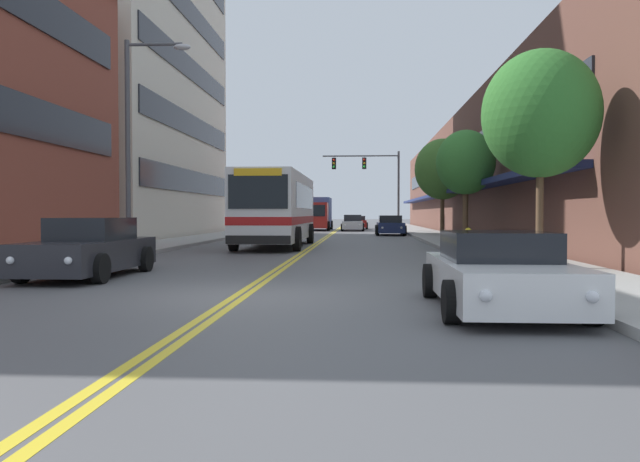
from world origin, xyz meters
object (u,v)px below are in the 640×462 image
car_navy_parked_right_mid (390,226)px  street_lamp_left_near (137,129)px  box_truck (317,213)px  street_tree_right_near (541,114)px  street_tree_right_far (442,169)px  car_slate_blue_parked_left_mid (264,227)px  fire_hydrant (468,240)px  city_bus (277,206)px  car_red_moving_lead (357,223)px  street_tree_right_mid (466,163)px  car_white_parked_right_foreground (499,273)px  car_silver_moving_second (353,223)px  traffic_signal_mast (372,175)px  car_charcoal_parked_left_near (89,250)px

car_navy_parked_right_mid → street_lamp_left_near: (-9.24, -24.41, 3.60)m
box_truck → street_tree_right_near: (8.57, -40.56, 2.51)m
street_tree_right_far → street_tree_right_near: bearing=-91.6°
car_slate_blue_parked_left_mid → fire_hydrant: car_slate_blue_parked_left_mid is taller
city_bus → car_slate_blue_parked_left_mid: bearing=101.5°
street_tree_right_near → car_red_moving_lead: bearing=96.3°
car_navy_parked_right_mid → street_tree_right_mid: bearing=-79.8°
city_bus → street_tree_right_far: 15.23m
car_slate_blue_parked_left_mid → fire_hydrant: bearing=-62.6°
car_navy_parked_right_mid → street_tree_right_far: size_ratio=0.79×
car_slate_blue_parked_left_mid → car_red_moving_lead: car_slate_blue_parked_left_mid is taller
car_white_parked_right_foreground → street_tree_right_mid: bearing=82.2°
car_navy_parked_right_mid → car_silver_moving_second: (-2.78, 10.58, -0.00)m
street_tree_right_near → car_slate_blue_parked_left_mid: bearing=113.4°
car_slate_blue_parked_left_mid → street_tree_right_mid: size_ratio=0.90×
car_slate_blue_parked_left_mid → box_truck: bearing=80.3°
car_red_moving_lead → street_tree_right_mid: (5.19, -32.25, 3.23)m
box_truck → traffic_signal_mast: 8.67m
car_slate_blue_parked_left_mid → car_silver_moving_second: bearing=65.4°
car_slate_blue_parked_left_mid → traffic_signal_mast: size_ratio=0.72×
car_slate_blue_parked_left_mid → car_red_moving_lead: (6.15, 19.22, 0.01)m
traffic_signal_mast → street_lamp_left_near: street_lamp_left_near is taller
car_slate_blue_parked_left_mid → street_tree_right_mid: street_tree_right_mid is taller
car_charcoal_parked_left_near → traffic_signal_mast: traffic_signal_mast is taller
street_tree_right_far → street_tree_right_mid: bearing=-92.2°
car_slate_blue_parked_left_mid → box_truck: (2.55, 14.85, 0.94)m
car_silver_moving_second → box_truck: (-3.28, 2.13, 0.88)m
box_truck → car_slate_blue_parked_left_mid: bearing=-99.7°
box_truck → street_tree_right_mid: 29.33m
car_silver_moving_second → street_tree_right_far: street_tree_right_far is taller
car_red_moving_lead → street_tree_right_near: bearing=-83.7°
fire_hydrant → car_silver_moving_second: bearing=97.8°
car_white_parked_right_foreground → street_tree_right_mid: (2.58, 18.92, 3.27)m
city_bus → street_tree_right_far: (9.07, 11.97, 2.51)m
box_truck → street_tree_right_far: bearing=-60.4°
car_charcoal_parked_left_near → street_tree_right_mid: (11.26, 14.41, 3.19)m
car_slate_blue_parked_left_mid → car_silver_moving_second: size_ratio=0.98×
car_navy_parked_right_mid → car_red_moving_lead: car_navy_parked_right_mid is taller
car_red_moving_lead → street_lamp_left_near: bearing=-99.3°
city_bus → car_silver_moving_second: bearing=83.2°
car_charcoal_parked_left_near → street_tree_right_mid: size_ratio=0.91×
car_charcoal_parked_left_near → fire_hydrant: bearing=36.3°
street_tree_right_near → street_tree_right_far: bearing=88.4°
street_tree_right_near → fire_hydrant: (-0.82, 5.79, -3.46)m
car_charcoal_parked_left_near → fire_hydrant: 12.70m
traffic_signal_mast → street_tree_right_far: bearing=-66.3°
car_slate_blue_parked_left_mid → street_tree_right_near: bearing=-66.6°
traffic_signal_mast → car_slate_blue_parked_left_mid: bearing=-131.5°
car_white_parked_right_foreground → street_tree_right_mid: 19.37m
car_silver_moving_second → traffic_signal_mast: 6.09m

